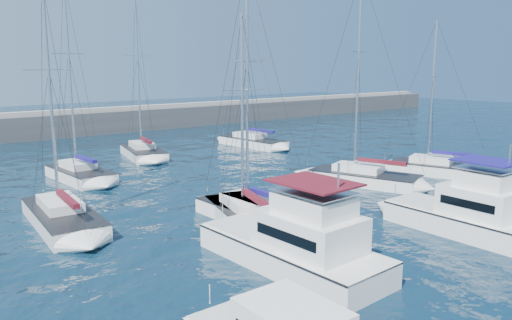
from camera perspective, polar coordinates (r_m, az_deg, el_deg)
ground at (r=28.17m, az=12.94°, el=-8.69°), size 220.00×220.00×0.00m
breakwater at (r=71.79m, az=-21.84°, el=3.41°), size 160.00×6.00×4.45m
motor_yacht_port_inner at (r=23.30m, az=4.80°, el=-9.65°), size 3.86×9.77×4.69m
motor_yacht_stbd_inner at (r=30.25m, az=23.09°, el=-5.68°), size 3.55×8.31×4.69m
sailboat_mid_a at (r=31.45m, az=-21.21°, el=-6.12°), size 3.80×8.88×14.41m
sailboat_mid_b at (r=29.89m, az=0.00°, el=-6.21°), size 3.23×8.60×15.25m
sailboat_mid_c at (r=29.51m, az=-1.02°, el=-6.48°), size 5.16×8.41×12.50m
sailboat_mid_d at (r=40.41m, az=12.21°, el=-1.95°), size 5.65×9.01×16.52m
sailboat_mid_e at (r=45.70m, az=19.88°, el=-0.93°), size 5.32×8.21×13.27m
sailboat_back_a at (r=43.24m, az=-19.46°, el=-1.48°), size 3.48×7.62×16.36m
sailboat_back_b at (r=52.22m, az=-12.76°, el=0.88°), size 4.85×8.36×16.41m
sailboat_back_c at (r=58.11m, az=-0.41°, el=2.11°), size 3.72×9.03×15.51m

